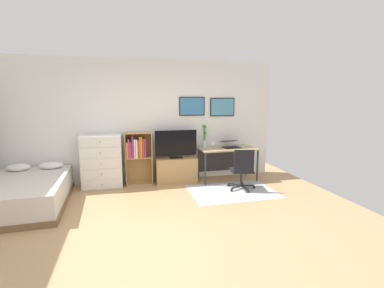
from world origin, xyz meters
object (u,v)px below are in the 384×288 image
dresser (102,161)px  office_chair (242,168)px  bookshelf (137,153)px  bamboo_vase (204,136)px  desk (226,153)px  laptop (230,144)px  tv_stand (176,170)px  bed (26,193)px  wine_glass (213,143)px  television (176,144)px  computer_mouse (243,147)px

dresser → office_chair: bearing=-17.8°
bookshelf → bamboo_vase: bearing=2.3°
bookshelf → bamboo_vase: size_ratio=2.18×
desk → laptop: size_ratio=2.90×
office_chair → laptop: laptop is taller
tv_stand → office_chair: (1.20, -0.90, 0.18)m
bed → laptop: laptop is taller
wine_glass → bookshelf: bearing=173.0°
television → dresser: bearing=179.7°
office_chair → computer_mouse: 0.87m
bed → bookshelf: 2.18m
computer_mouse → bamboo_vase: bamboo_vase is taller
bookshelf → desk: bookshelf is taller
tv_stand → wine_glass: 1.02m
television → wine_glass: size_ratio=5.16×
dresser → bamboo_vase: (2.27, 0.12, 0.45)m
bed → desk: desk is taller
wine_glass → laptop: bearing=15.1°
bookshelf → tv_stand: 0.94m
office_chair → tv_stand: bearing=153.6°
laptop → bamboo_vase: (-0.58, 0.14, 0.21)m
bookshelf → wine_glass: bearing=-7.0°
dresser → wine_glass: dresser is taller
bed → television: television is taller
dresser → computer_mouse: size_ratio=10.71×
wine_glass → dresser: bearing=176.6°
laptop → wine_glass: (-0.46, -0.12, 0.07)m
bed → bookshelf: size_ratio=1.81×
tv_stand → television: (0.00, -0.02, 0.59)m
desk → office_chair: (0.03, -0.86, -0.15)m
tv_stand → bookshelf: bearing=177.0°
tv_stand → office_chair: size_ratio=1.06×
dresser → television: 1.61m
television → desk: television is taller
office_chair → bamboo_vase: bamboo_vase is taller
bookshelf → computer_mouse: bookshelf is taller
office_chair → computer_mouse: size_ratio=8.27×
bookshelf → television: (0.84, -0.07, 0.17)m
bookshelf → dresser: bearing=-175.4°
television → computer_mouse: size_ratio=8.93×
desk → computer_mouse: bearing=-17.4°
desk → tv_stand: bearing=178.0°
wine_glass → television: bearing=170.5°
bed → tv_stand: bed is taller
office_chair → computer_mouse: office_chair is taller
bed → bookshelf: (1.96, 0.85, 0.44)m
desk → bamboo_vase: 0.64m
dresser → tv_stand: 1.60m
computer_mouse → bamboo_vase: (-0.84, 0.26, 0.26)m
tv_stand → bamboo_vase: bearing=8.7°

